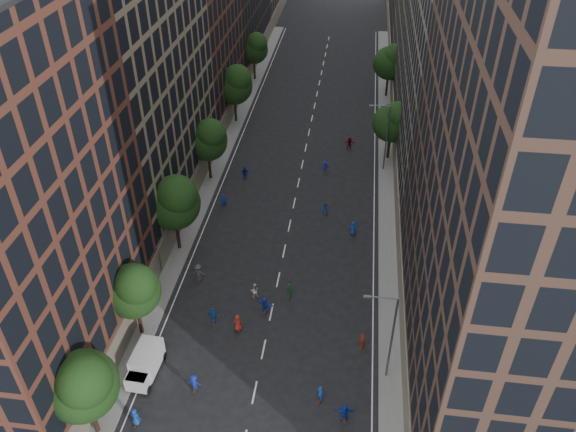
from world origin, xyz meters
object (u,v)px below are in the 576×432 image
Objects in this scene: streetlamp_near at (389,334)px; skater_1 at (320,394)px; cargo_van at (145,363)px; skater_0 at (135,417)px; streetlamp_far at (385,134)px.

streetlamp_near is 7.32m from skater_1.
cargo_van reaches higher than skater_0.
streetlamp_far is 36.63m from skater_1.
streetlamp_near is 20.18m from cargo_van.
skater_1 is (14.63, -0.79, -0.41)m from cargo_van.
skater_0 is (-18.87, -6.97, -4.33)m from streetlamp_near.
cargo_van is (-19.66, -2.23, -3.95)m from streetlamp_near.
streetlamp_near is at bearing -146.47° from skater_0.
streetlamp_near is at bearing -90.00° from streetlamp_far.
streetlamp_far is 5.66× the size of skater_1.
cargo_van is 14.66m from skater_1.
skater_0 is (0.79, -4.74, -0.38)m from cargo_van.
streetlamp_near is 33.00m from streetlamp_far.
streetlamp_near is 20.58m from skater_0.
streetlamp_far reaches higher than cargo_van.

